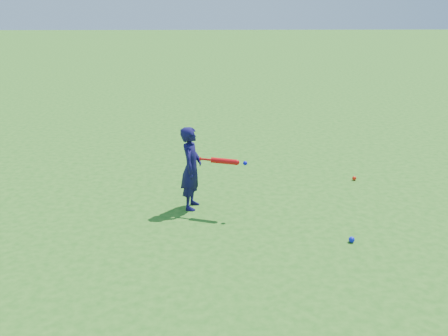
# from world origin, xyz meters

# --- Properties ---
(ground) EXTENTS (80.00, 80.00, 0.00)m
(ground) POSITION_xyz_m (0.00, 0.00, 0.00)
(ground) COLOR #256618
(ground) RESTS_ON ground
(child) EXTENTS (0.37, 0.50, 1.24)m
(child) POSITION_xyz_m (-0.31, -0.22, 0.62)
(child) COLOR #120E42
(child) RESTS_ON ground
(ground_ball_red) EXTENTS (0.07, 0.07, 0.07)m
(ground_ball_red) POSITION_xyz_m (2.43, 0.88, 0.04)
(ground_ball_red) COLOR red
(ground_ball_red) RESTS_ON ground
(ground_ball_blue) EXTENTS (0.08, 0.08, 0.08)m
(ground_ball_blue) POSITION_xyz_m (1.79, -1.39, 0.04)
(ground_ball_blue) COLOR #0C19D5
(ground_ball_blue) RESTS_ON ground
(bat_swing) EXTENTS (0.68, 0.26, 0.08)m
(bat_swing) POSITION_xyz_m (0.19, -0.43, 0.79)
(bat_swing) COLOR red
(bat_swing) RESTS_ON ground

